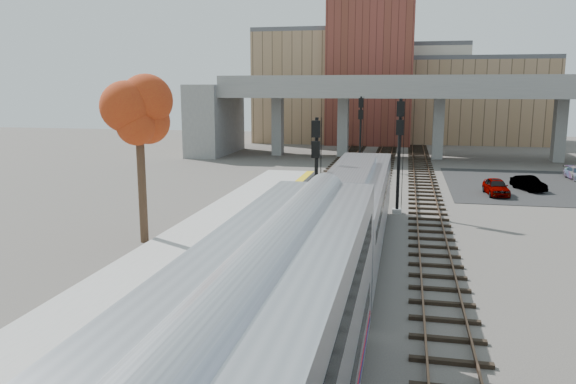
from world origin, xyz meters
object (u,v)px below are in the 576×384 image
at_px(signal_mast_near, 316,184).
at_px(locomotive, 354,208).
at_px(signal_mast_mid, 399,156).
at_px(tree, 139,115).
at_px(car_b, 528,183).
at_px(signal_mast_far, 360,133).
at_px(car_a, 496,187).

bearing_deg(signal_mast_near, locomotive, -24.59).
distance_m(signal_mast_mid, tree, 16.72).
bearing_deg(car_b, signal_mast_mid, -156.43).
height_order(signal_mast_far, tree, tree).
bearing_deg(tree, signal_mast_far, 72.94).
bearing_deg(locomotive, car_a, 61.60).
relative_size(locomotive, car_b, 5.47).
height_order(locomotive, signal_mast_mid, signal_mast_mid).
bearing_deg(signal_mast_mid, car_a, 47.33).
xyz_separation_m(signal_mast_near, car_a, (11.44, 16.32, -2.58)).
bearing_deg(signal_mast_mid, tree, -143.31).
xyz_separation_m(locomotive, tree, (-11.19, -0.51, 4.51)).
xyz_separation_m(signal_mast_mid, car_a, (7.34, 7.97, -3.13)).
height_order(car_a, car_b, car_a).
xyz_separation_m(locomotive, car_a, (9.34, 17.28, -1.60)).
xyz_separation_m(signal_mast_near, car_b, (14.29, 18.92, -2.64)).
bearing_deg(signal_mast_far, signal_mast_mid, -78.31).
distance_m(signal_mast_far, car_a, 16.74).
relative_size(locomotive, signal_mast_mid, 2.54).
xyz_separation_m(signal_mast_mid, signal_mast_far, (-4.10, 19.81, -0.14)).
bearing_deg(car_b, signal_mast_near, -149.53).
bearing_deg(tree, signal_mast_mid, 36.69).
relative_size(signal_mast_mid, signal_mast_far, 1.03).
distance_m(signal_mast_mid, car_b, 15.02).
height_order(locomotive, tree, tree).
height_order(signal_mast_far, car_b, signal_mast_far).
height_order(signal_mast_near, signal_mast_mid, signal_mast_mid).
relative_size(signal_mast_near, tree, 0.73).
height_order(signal_mast_mid, signal_mast_far, signal_mast_mid).
bearing_deg(signal_mast_far, tree, -107.06).
bearing_deg(locomotive, signal_mast_near, 155.41).
distance_m(tree, car_a, 27.86).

